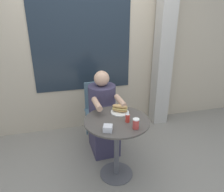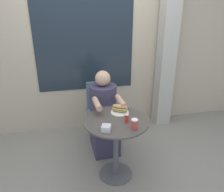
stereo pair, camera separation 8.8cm
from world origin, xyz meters
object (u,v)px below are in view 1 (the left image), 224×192
drink_cup (136,124)px  condiment_bottle (128,117)px  diner_chair (98,105)px  seated_diner (103,118)px  cafe_table (117,136)px  sandwich_on_plate (120,109)px

drink_cup → condiment_bottle: size_ratio=0.96×
diner_chair → seated_diner: bearing=88.6°
drink_cup → condiment_bottle: 0.16m
cafe_table → seated_diner: 0.56m
drink_cup → condiment_bottle: bearing=103.9°
diner_chair → drink_cup: bearing=96.7°
diner_chair → cafe_table: bearing=90.3°
diner_chair → sandwich_on_plate: bearing=97.3°
drink_cup → seated_diner: bearing=102.5°
seated_diner → condiment_bottle: seated_diner is taller
cafe_table → condiment_bottle: bearing=-34.7°
drink_cup → sandwich_on_plate: bearing=97.8°
cafe_table → condiment_bottle: size_ratio=6.55×
condiment_bottle → cafe_table: bearing=145.3°
sandwich_on_plate → seated_diner: bearing=107.0°
seated_diner → cafe_table: bearing=91.3°
cafe_table → diner_chair: diner_chair is taller
sandwich_on_plate → drink_cup: bearing=-82.2°
diner_chair → drink_cup: diner_chair is taller
cafe_table → condiment_bottle: 0.28m
seated_diner → sandwich_on_plate: (0.12, -0.39, 0.30)m
diner_chair → condiment_bottle: (0.14, -0.97, 0.28)m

